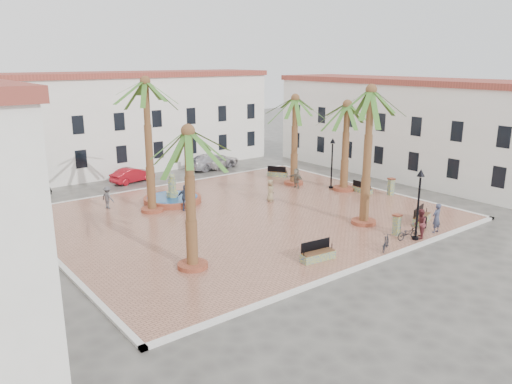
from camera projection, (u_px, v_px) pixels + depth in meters
ground at (245, 216)px, 35.05m from camera, size 120.00×120.00×0.00m
plaza at (245, 215)px, 35.04m from camera, size 26.00×22.00×0.15m
kerb_n at (170, 185)px, 43.42m from camera, size 26.30×0.30×0.16m
kerb_s at (367, 264)px, 26.65m from camera, size 26.30×0.30×0.16m
kerb_e at (366, 187)px, 42.75m from camera, size 0.30×22.30×0.16m
kerb_w at (55, 259)px, 27.32m from camera, size 0.30×22.30×0.16m
building_north at (123, 121)px, 49.07m from camera, size 30.40×7.40×9.50m
building_east at (401, 126)px, 47.27m from camera, size 7.40×26.40×9.00m
fountain at (172, 198)px, 37.92m from camera, size 4.33×4.33×2.24m
palm_nw at (146, 95)px, 33.60m from camera, size 5.22×5.22×9.48m
palm_sw at (189, 148)px, 24.46m from camera, size 5.20×5.20×7.52m
palm_s at (370, 105)px, 31.02m from camera, size 5.27×5.27×9.08m
palm_e at (347, 116)px, 39.88m from camera, size 5.59×5.59×7.44m
palm_ne at (295, 109)px, 41.79m from camera, size 5.34×5.34×7.76m
bench_s at (318, 255)px, 26.97m from camera, size 2.07×0.86×1.06m
bench_se at (421, 218)px, 33.16m from camera, size 2.11×1.18×1.06m
bench_e at (362, 189)px, 40.68m from camera, size 0.57×1.78×0.93m
bench_ne at (277, 173)px, 46.23m from camera, size 1.47×1.89×0.99m
lamppost_s at (419, 192)px, 29.35m from camera, size 0.47×0.47×4.35m
lamppost_e at (332, 154)px, 41.36m from camera, size 0.46×0.46×4.25m
bollard_se at (397, 224)px, 30.73m from camera, size 0.50×0.50×1.33m
bollard_n at (192, 175)px, 43.91m from camera, size 0.51×0.51×1.27m
bollard_e at (391, 186)px, 39.76m from camera, size 0.60×0.60×1.38m
litter_bin at (424, 222)px, 32.14m from camera, size 0.37×0.37×0.73m
cyclist_a at (437, 218)px, 31.12m from camera, size 0.70×0.47×1.89m
bicycle_a at (408, 233)px, 30.04m from camera, size 1.63×0.82×0.82m
cyclist_b at (420, 224)px, 30.10m from camera, size 1.13×1.07×1.84m
bicycle_b at (386, 243)px, 28.31m from camera, size 1.56×1.06×0.92m
pedestrian_fountain_a at (270, 190)px, 38.01m from camera, size 0.98×0.85×1.69m
pedestrian_fountain_b at (185, 198)px, 35.70m from camera, size 1.19×0.96×1.89m
pedestrian_north at (108, 197)px, 36.18m from camera, size 0.95×1.22×1.66m
pedestrian_east at (296, 178)px, 41.95m from camera, size 0.51×1.57×1.68m
car_black at (23, 190)px, 39.18m from camera, size 4.35×2.13×1.43m
car_red at (132, 175)px, 44.59m from camera, size 4.22×2.25×1.32m
car_silver at (211, 161)px, 49.99m from camera, size 5.44×2.66×1.52m
car_white at (220, 161)px, 50.88m from camera, size 4.98×3.48×1.26m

